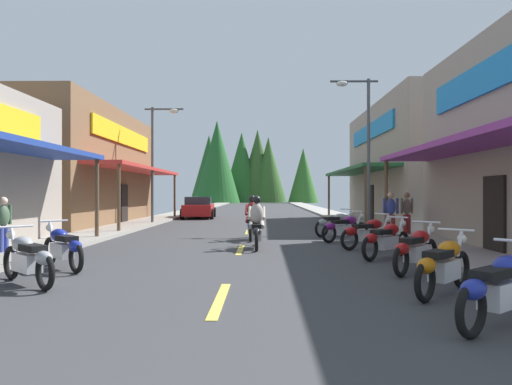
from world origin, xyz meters
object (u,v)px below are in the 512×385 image
object	(u,v)px
motorcycle_parked_right_5	(345,227)
motorcycle_parked_right_6	(336,223)
pedestrian_waiting	(391,211)
rider_cruising_lead	(257,226)
motorcycle_parked_left_2	(63,247)
motorcycle_parked_right_0	(500,287)
motorcycle_parked_right_3	(386,239)
pedestrian_browsing	(3,222)
pedestrian_by_shop	(407,211)
motorcycle_parked_right_1	(444,265)
motorcycle_parked_right_4	(368,232)
streetlamp_left	(158,148)
motorcycle_parked_left_1	(28,258)
streetlamp_right	(362,133)
parked_car_curbside	(199,208)
rider_cruising_trailing	(252,221)
motorcycle_parked_right_2	(416,249)

from	to	relation	value
motorcycle_parked_right_5	motorcycle_parked_right_6	xyz separation A→B (m)	(0.01, 2.00, 0.00)
pedestrian_waiting	rider_cruising_lead	bearing A→B (deg)	124.00
motorcycle_parked_left_2	motorcycle_parked_right_0	bearing A→B (deg)	-164.15
motorcycle_parked_right_6	motorcycle_parked_right_3	bearing A→B (deg)	-121.24
motorcycle_parked_right_3	pedestrian_browsing	world-z (taller)	pedestrian_browsing
rider_cruising_lead	pedestrian_by_shop	xyz separation A→B (m)	(5.57, 3.76, 0.31)
motorcycle_parked_right_1	motorcycle_parked_right_4	xyz separation A→B (m)	(0.17, 6.17, 0.00)
streetlamp_left	motorcycle_parked_left_1	size ratio (longest dim) A/B	3.70
motorcycle_parked_right_6	motorcycle_parked_left_1	bearing A→B (deg)	-160.60
motorcycle_parked_right_0	motorcycle_parked_right_4	distance (m)	7.97
streetlamp_right	motorcycle_parked_right_6	world-z (taller)	streetlamp_right
pedestrian_by_shop	motorcycle_parked_right_3	bearing A→B (deg)	134.64
motorcycle_parked_left_2	rider_cruising_lead	xyz separation A→B (m)	(4.12, 3.81, 0.17)
motorcycle_parked_right_1	streetlamp_right	bearing A→B (deg)	36.11
pedestrian_waiting	parked_car_curbside	xyz separation A→B (m)	(-8.86, 13.38, -0.29)
motorcycle_parked_left_1	rider_cruising_trailing	xyz separation A→B (m)	(3.80, 8.09, 0.17)
motorcycle_parked_right_3	rider_cruising_lead	xyz separation A→B (m)	(-3.28, 2.05, 0.17)
streetlamp_left	motorcycle_parked_right_5	xyz separation A→B (m)	(8.27, -8.63, -3.51)
streetlamp_left	parked_car_curbside	bearing A→B (deg)	77.90
motorcycle_parked_right_1	motorcycle_parked_left_1	distance (m)	7.14
parked_car_curbside	motorcycle_parked_left_1	bearing A→B (deg)	176.90
streetlamp_left	pedestrian_browsing	distance (m)	12.83
motorcycle_parked_right_2	motorcycle_parked_right_6	xyz separation A→B (m)	(-0.41, 8.05, 0.00)
motorcycle_parked_right_3	motorcycle_parked_right_6	world-z (taller)	same
pedestrian_by_shop	pedestrian_waiting	xyz separation A→B (m)	(-0.74, -0.51, 0.01)
motorcycle_parked_right_3	motorcycle_parked_right_0	bearing A→B (deg)	-135.63
motorcycle_parked_right_2	motorcycle_parked_left_2	xyz separation A→B (m)	(-7.48, 0.30, 0.00)
motorcycle_parked_right_1	motorcycle_parked_right_6	size ratio (longest dim) A/B	0.91
motorcycle_parked_right_0	motorcycle_parked_left_1	size ratio (longest dim) A/B	1.02
motorcycle_parked_left_1	motorcycle_parked_left_2	size ratio (longest dim) A/B	1.03
motorcycle_parked_right_2	motorcycle_parked_right_5	xyz separation A→B (m)	(-0.41, 6.05, 0.00)
motorcycle_parked_right_5	rider_cruising_trailing	size ratio (longest dim) A/B	0.85
motorcycle_parked_right_6	pedestrian_by_shop	distance (m)	2.67
streetlamp_left	motorcycle_parked_right_6	distance (m)	11.18
motorcycle_parked_right_5	pedestrian_by_shop	world-z (taller)	pedestrian_by_shop
motorcycle_parked_right_0	parked_car_curbside	bearing A→B (deg)	65.96
motorcycle_parked_left_1	pedestrian_waiting	xyz separation A→B (m)	(8.83, 8.80, 0.49)
motorcycle_parked_left_2	motorcycle_parked_right_6	bearing A→B (deg)	-86.20
streetlamp_right	motorcycle_parked_right_0	size ratio (longest dim) A/B	3.84
motorcycle_parked_left_1	motorcycle_parked_right_5	bearing A→B (deg)	-90.95
motorcycle_parked_right_1	motorcycle_parked_left_2	bearing A→B (deg)	113.51
motorcycle_parked_right_4	parked_car_curbside	size ratio (longest dim) A/B	0.43
motorcycle_parked_right_0	motorcycle_parked_right_4	xyz separation A→B (m)	(0.18, 7.97, 0.00)
motorcycle_parked_right_5	motorcycle_parked_right_6	world-z (taller)	same
motorcycle_parked_right_5	pedestrian_by_shop	bearing A→B (deg)	-0.12
pedestrian_by_shop	motorcycle_parked_right_6	bearing A→B (deg)	62.31
motorcycle_parked_right_4	motorcycle_parked_left_1	world-z (taller)	same
motorcycle_parked_right_6	motorcycle_parked_left_1	size ratio (longest dim) A/B	1.10
streetlamp_right	rider_cruising_lead	distance (m)	8.44
streetlamp_right	pedestrian_browsing	xyz separation A→B (m)	(-10.95, -8.08, -3.33)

